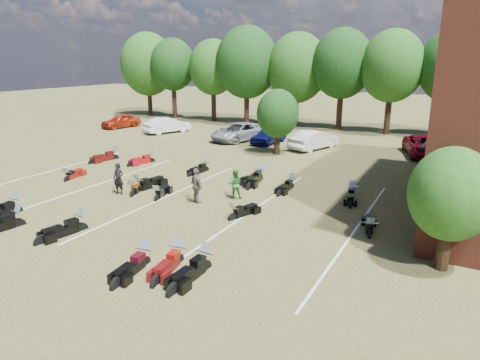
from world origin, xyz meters
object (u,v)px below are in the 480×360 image
Objects in this scene: car_0 at (121,121)px; person_black at (119,179)px; person_grey at (197,186)px; motorcycle_7 at (68,181)px; motorcycle_14 at (115,159)px; car_4 at (269,135)px; person_green at (235,184)px; motorcycle_3 at (81,230)px.

car_0 is 2.47× the size of person_black.
person_grey reaches higher than motorcycle_7.
motorcycle_14 is (-1.61, 5.63, 0.00)m from motorcycle_7.
motorcycle_14 is at bearing 127.11° from person_black.
car_0 is at bearing 124.30° from person_black.
motorcycle_7 is at bearing -104.70° from car_4.
motorcycle_7 is at bearing 30.31° from person_grey.
car_0 is at bearing -10.26° from person_grey.
person_black is 8.78m from motorcycle_14.
person_green is (4.67, -14.63, 0.07)m from car_4.
person_black is 0.70× the size of motorcycle_14.
person_grey reaches higher than car_4.
motorcycle_14 is at bearing -35.57° from car_0.
motorcycle_7 is at bearing 153.30° from motorcycle_3.
motorcycle_14 is at bearing -119.72° from car_4.
car_4 reaches higher than motorcycle_7.
car_0 is 20.51m from motorcycle_7.
car_4 is 2.69× the size of person_green.
person_green is 7.93m from motorcycle_3.
car_4 is 1.72× the size of motorcycle_14.
motorcycle_7 is at bearing 165.50° from person_black.
car_4 is (17.36, -0.52, -0.00)m from car_0.
person_grey is (-1.35, -1.55, 0.13)m from person_green.
person_black is 1.09× the size of person_green.
person_grey is (4.54, 0.75, 0.05)m from person_black.
person_black is 0.84× the size of motorcycle_7.
person_black is at bearing 161.49° from motorcycle_7.
person_green is at bearing 72.06° from motorcycle_3.
car_0 is 2.32× the size of person_grey.
car_4 reaches higher than motorcycle_3.
motorcycle_14 is at bearing -46.07° from person_green.
motorcycle_3 is at bearing -39.86° from motorcycle_14.
person_green reaches higher than motorcycle_7.
person_grey is (3.32, -16.18, 0.19)m from car_4.
motorcycle_3 is 0.97× the size of motorcycle_14.
person_green is 0.76× the size of motorcycle_7.
person_green is at bearing 177.31° from motorcycle_7.
car_0 is at bearing -176.84° from car_4.
person_green is 0.64× the size of motorcycle_14.
person_black is at bearing -7.25° from person_green.
car_4 is at bearing -122.04° from motorcycle_7.
person_green is 10.70m from motorcycle_7.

